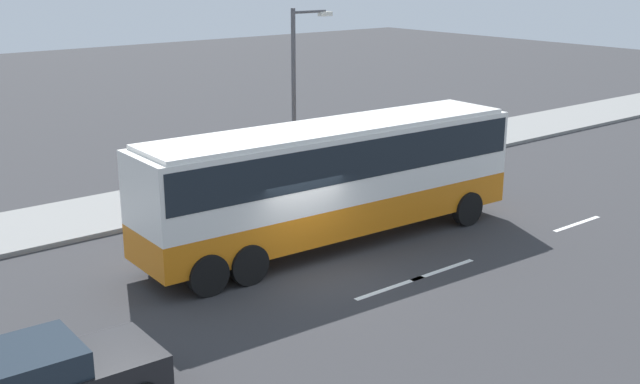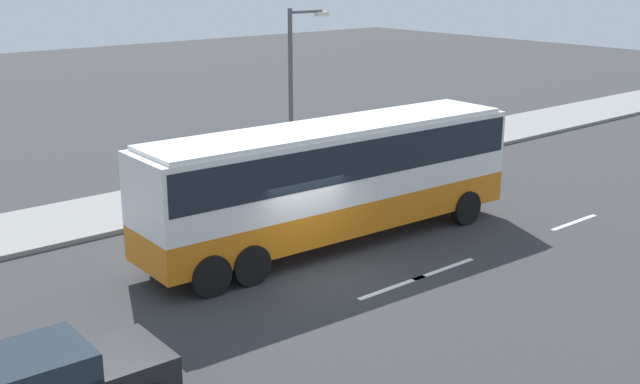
{
  "view_description": "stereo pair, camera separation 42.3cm",
  "coord_description": "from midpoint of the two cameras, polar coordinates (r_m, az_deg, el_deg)",
  "views": [
    {
      "loc": [
        -12.38,
        -15.64,
        8.11
      ],
      "look_at": [
        1.61,
        1.72,
        1.62
      ],
      "focal_mm": 44.39,
      "sensor_mm": 36.0,
      "label": 1
    },
    {
      "loc": [
        -12.71,
        -15.37,
        8.11
      ],
      "look_at": [
        1.61,
        1.72,
        1.62
      ],
      "focal_mm": 44.39,
      "sensor_mm": 36.0,
      "label": 2
    }
  ],
  "objects": [
    {
      "name": "coach_bus",
      "position": [
        23.1,
        0.49,
        1.51
      ],
      "size": [
        12.27,
        3.06,
        3.62
      ],
      "rotation": [
        0.0,
        0.0,
        -0.04
      ],
      "color": "orange",
      "rests_on": "ground_plane"
    },
    {
      "name": "ground_plane",
      "position": [
        21.53,
        -0.92,
        -5.89
      ],
      "size": [
        120.0,
        120.0,
        0.0
      ],
      "primitive_type": "plane",
      "color": "#333335"
    },
    {
      "name": "sidewalk_curb",
      "position": [
        28.16,
        -11.75,
        -0.69
      ],
      "size": [
        80.0,
        4.0,
        0.15
      ],
      "primitive_type": "cube",
      "color": "gray",
      "rests_on": "ground_plane"
    },
    {
      "name": "street_lamp",
      "position": [
        28.4,
        -2.25,
        7.66
      ],
      "size": [
        1.77,
        0.24,
        6.44
      ],
      "color": "#47474C",
      "rests_on": "sidewalk_curb"
    },
    {
      "name": "pedestrian_near_curb",
      "position": [
        26.96,
        -12.93,
        0.83
      ],
      "size": [
        0.32,
        0.32,
        1.71
      ],
      "rotation": [
        0.0,
        0.0,
        1.14
      ],
      "color": "#38334C",
      "rests_on": "sidewalk_curb"
    },
    {
      "name": "lane_centreline",
      "position": [
        21.64,
        7.3,
        -5.9
      ],
      "size": [
        45.47,
        0.16,
        0.01
      ],
      "color": "white",
      "rests_on": "ground_plane"
    }
  ]
}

